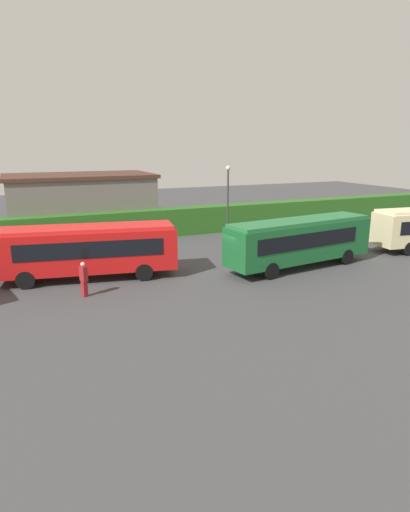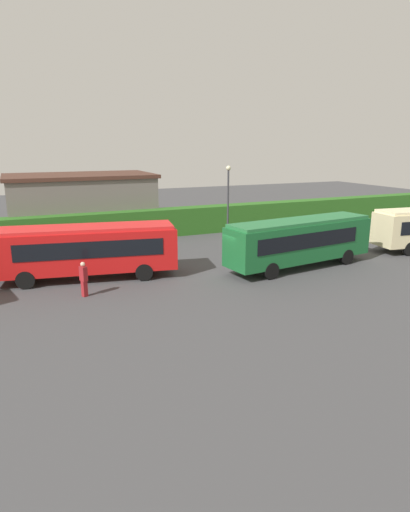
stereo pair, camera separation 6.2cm
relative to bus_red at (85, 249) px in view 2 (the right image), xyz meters
The scene contains 7 objects.
ground_plane 9.16m from the bus_red, 16.73° to the right, with size 102.84×102.84×0.00m, color #424244.
bus_red is the anchor object (origin of this frame).
bus_green 13.07m from the bus_red, 13.26° to the right, with size 10.42×3.57×3.08m.
person_center 3.24m from the bus_red, 101.32° to the right, with size 0.40×0.46×1.83m.
hedge_row 13.11m from the bus_red, 48.95° to the left, with size 63.42×1.65×2.30m, color #2D651F.
depot_building 14.19m from the bus_red, 82.33° to the left, with size 12.28×7.53×5.13m.
lamppost 12.34m from the bus_red, 21.16° to the left, with size 0.36×0.36×6.07m.
Camera 2 is at (-12.09, -22.30, 7.60)m, focal length 30.43 mm.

